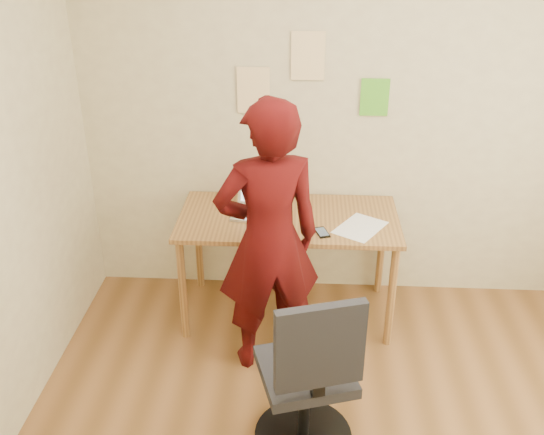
# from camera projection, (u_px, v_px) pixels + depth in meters

# --- Properties ---
(room) EXTENTS (3.58, 3.58, 2.78)m
(room) POSITION_uv_depth(u_px,v_px,m) (371.00, 240.00, 2.34)
(room) COLOR brown
(room) RESTS_ON ground
(desk) EXTENTS (1.40, 0.70, 0.74)m
(desk) POSITION_uv_depth(u_px,v_px,m) (288.00, 229.00, 3.90)
(desk) COLOR olive
(desk) RESTS_ON ground
(laptop) EXTENTS (0.37, 0.33, 0.24)m
(laptop) POSITION_uv_depth(u_px,v_px,m) (261.00, 205.00, 3.90)
(laptop) COLOR silver
(laptop) RESTS_ON desk
(paper_sheet) EXTENTS (0.37, 0.40, 0.00)m
(paper_sheet) POSITION_uv_depth(u_px,v_px,m) (360.00, 227.00, 3.73)
(paper_sheet) COLOR white
(paper_sheet) RESTS_ON desk
(phone) EXTENTS (0.10, 0.14, 0.01)m
(phone) POSITION_uv_depth(u_px,v_px,m) (322.00, 232.00, 3.66)
(phone) COLOR black
(phone) RESTS_ON desk
(wall_note_left) EXTENTS (0.21, 0.00, 0.30)m
(wall_note_left) POSITION_uv_depth(u_px,v_px,m) (253.00, 90.00, 3.86)
(wall_note_left) COLOR #FDD897
(wall_note_left) RESTS_ON room
(wall_note_mid) EXTENTS (0.21, 0.00, 0.30)m
(wall_note_mid) POSITION_uv_depth(u_px,v_px,m) (308.00, 56.00, 3.75)
(wall_note_mid) COLOR #FDD897
(wall_note_mid) RESTS_ON room
(wall_note_right) EXTENTS (0.18, 0.00, 0.24)m
(wall_note_right) POSITION_uv_depth(u_px,v_px,m) (375.00, 97.00, 3.84)
(wall_note_right) COLOR #59BD2A
(wall_note_right) RESTS_ON room
(office_chair) EXTENTS (0.54, 0.55, 0.98)m
(office_chair) POSITION_uv_depth(u_px,v_px,m) (309.00, 385.00, 2.95)
(office_chair) COLOR black
(office_chair) RESTS_ON ground
(person) EXTENTS (0.70, 0.56, 1.66)m
(person) POSITION_uv_depth(u_px,v_px,m) (268.00, 240.00, 3.39)
(person) COLOR #3E0808
(person) RESTS_ON ground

